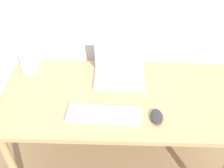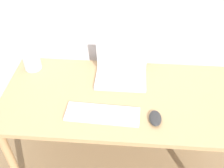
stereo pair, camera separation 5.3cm
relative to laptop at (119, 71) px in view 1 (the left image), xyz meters
The scene contains 5 objects.
desk 0.22m from the laptop, 88.94° to the right, with size 1.41×0.67×0.76m.
laptop is the anchor object (origin of this frame).
keyboard 0.35m from the laptop, 103.76° to the right, with size 0.42×0.15×0.02m.
mouse 0.41m from the laptop, 59.14° to the right, with size 0.07×0.11×0.03m.
vase 0.60m from the laptop, behind, with size 0.11×0.11×0.21m.
Camera 1 is at (-0.01, -0.79, 1.86)m, focal length 42.00 mm.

